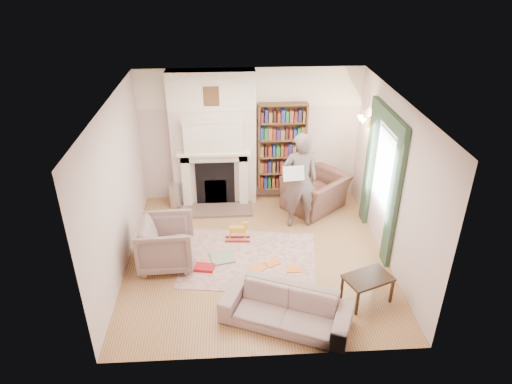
{
  "coord_description": "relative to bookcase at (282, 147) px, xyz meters",
  "views": [
    {
      "loc": [
        -0.41,
        -6.58,
        4.83
      ],
      "look_at": [
        0.0,
        0.25,
        1.15
      ],
      "focal_mm": 32.0,
      "sensor_mm": 36.0,
      "label": 1
    }
  ],
  "objects": [
    {
      "name": "rug",
      "position": [
        -0.79,
        -2.22,
        -1.17
      ],
      "size": [
        2.52,
        2.06,
        0.01
      ],
      "primitive_type": "cube",
      "rotation": [
        0.0,
        0.0,
        -0.14
      ],
      "color": "beige",
      "rests_on": "floor"
    },
    {
      "name": "comic_annuals",
      "position": [
        -0.37,
        -2.49,
        -1.16
      ],
      "size": [
        0.87,
        0.44,
        0.02
      ],
      "color": "red",
      "rests_on": "rug"
    },
    {
      "name": "wall_front",
      "position": [
        -0.65,
        -4.37,
        0.22
      ],
      "size": [
        4.5,
        0.0,
        4.5
      ],
      "primitive_type": "plane",
      "rotation": [
        -1.57,
        0.0,
        0.0
      ],
      "color": "beige",
      "rests_on": "floor"
    },
    {
      "name": "rocking_horse",
      "position": [
        -0.98,
        -1.62,
        -0.97
      ],
      "size": [
        0.47,
        0.21,
        0.4
      ],
      "primitive_type": null,
      "rotation": [
        0.0,
        0.0,
        -0.05
      ],
      "color": "gold",
      "rests_on": "rug"
    },
    {
      "name": "armchair_left",
      "position": [
        -2.19,
        -2.24,
        -0.75
      ],
      "size": [
        0.96,
        0.94,
        0.84
      ],
      "primitive_type": "imported",
      "rotation": [
        0.0,
        0.0,
        1.61
      ],
      "color": "gray",
      "rests_on": "floor"
    },
    {
      "name": "board_game",
      "position": [
        -1.27,
        -2.17,
        -1.15
      ],
      "size": [
        0.47,
        0.47,
        0.03
      ],
      "primitive_type": "cube",
      "rotation": [
        0.0,
        0.0,
        0.22
      ],
      "color": "gold",
      "rests_on": "rug"
    },
    {
      "name": "wall_back",
      "position": [
        -0.65,
        0.13,
        0.22
      ],
      "size": [
        4.5,
        0.0,
        4.5
      ],
      "primitive_type": "plane",
      "rotation": [
        1.57,
        0.0,
        0.0
      ],
      "color": "beige",
      "rests_on": "floor"
    },
    {
      "name": "floor",
      "position": [
        -0.65,
        -2.12,
        -1.18
      ],
      "size": [
        4.5,
        4.5,
        0.0
      ],
      "primitive_type": "plane",
      "color": "brown",
      "rests_on": "ground"
    },
    {
      "name": "sofa",
      "position": [
        -0.34,
        -3.78,
        -0.91
      ],
      "size": [
        1.98,
        1.38,
        0.54
      ],
      "primitive_type": "imported",
      "rotation": [
        0.0,
        0.0,
        -0.4
      ],
      "color": "#B4A994",
      "rests_on": "floor"
    },
    {
      "name": "coffee_table",
      "position": [
        0.96,
        -3.37,
        -0.95
      ],
      "size": [
        0.82,
        0.68,
        0.45
      ],
      "primitive_type": null,
      "rotation": [
        0.0,
        0.0,
        0.38
      ],
      "color": "#372113",
      "rests_on": "floor"
    },
    {
      "name": "curtain_right",
      "position": [
        1.55,
        -1.02,
        0.02
      ],
      "size": [
        0.07,
        0.32,
        2.4
      ],
      "primitive_type": "cube",
      "color": "#2A422C",
      "rests_on": "floor"
    },
    {
      "name": "paraffin_heater",
      "position": [
        -2.25,
        -0.29,
        -0.9
      ],
      "size": [
        0.3,
        0.3,
        0.55
      ],
      "primitive_type": "cylinder",
      "rotation": [
        0.0,
        0.0,
        0.32
      ],
      "color": "#B5B7BE",
      "rests_on": "floor"
    },
    {
      "name": "wall_sconce",
      "position": [
        1.38,
        -0.62,
        0.72
      ],
      "size": [
        0.2,
        0.24,
        0.24
      ],
      "primitive_type": null,
      "color": "gold",
      "rests_on": "wall_right"
    },
    {
      "name": "curtain_left",
      "position": [
        1.55,
        -2.42,
        0.02
      ],
      "size": [
        0.07,
        0.32,
        2.4
      ],
      "primitive_type": "cube",
      "color": "#2A422C",
      "rests_on": "floor"
    },
    {
      "name": "pelmet",
      "position": [
        1.54,
        -1.72,
        1.2
      ],
      "size": [
        0.09,
        1.7,
        0.24
      ],
      "primitive_type": "cube",
      "color": "#2A422C",
      "rests_on": "wall_right"
    },
    {
      "name": "wall_left",
      "position": [
        -2.9,
        -2.12,
        0.22
      ],
      "size": [
        0.0,
        4.5,
        4.5
      ],
      "primitive_type": "plane",
      "rotation": [
        1.57,
        0.0,
        1.57
      ],
      "color": "beige",
      "rests_on": "floor"
    },
    {
      "name": "armchair_reading",
      "position": [
        0.67,
        -0.52,
        -0.8
      ],
      "size": [
        1.54,
        1.53,
        0.76
      ],
      "primitive_type": "imported",
      "rotation": [
        0.0,
        0.0,
        3.84
      ],
      "color": "#51332B",
      "rests_on": "floor"
    },
    {
      "name": "bookcase",
      "position": [
        0.0,
        0.0,
        0.0
      ],
      "size": [
        1.0,
        0.24,
        1.85
      ],
      "primitive_type": "cube",
      "color": "brown",
      "rests_on": "floor"
    },
    {
      "name": "fireplace",
      "position": [
        -1.4,
        -0.07,
        0.21
      ],
      "size": [
        1.7,
        0.58,
        2.8
      ],
      "color": "beige",
      "rests_on": "floor"
    },
    {
      "name": "game_box_lid",
      "position": [
        -1.56,
        -2.46,
        -1.14
      ],
      "size": [
        0.36,
        0.28,
        0.05
      ],
      "primitive_type": "cube",
      "rotation": [
        0.0,
        0.0,
        -0.2
      ],
      "color": "#A91318",
      "rests_on": "rug"
    },
    {
      "name": "ceiling",
      "position": [
        -0.65,
        -2.12,
        1.62
      ],
      "size": [
        4.5,
        4.5,
        0.0
      ],
      "primitive_type": "plane",
      "rotation": [
        3.14,
        0.0,
        0.0
      ],
      "color": "white",
      "rests_on": "wall_back"
    },
    {
      "name": "wall_right",
      "position": [
        1.6,
        -2.12,
        0.22
      ],
      "size": [
        0.0,
        4.5,
        4.5
      ],
      "primitive_type": "plane",
      "rotation": [
        1.57,
        0.0,
        -1.57
      ],
      "color": "beige",
      "rests_on": "floor"
    },
    {
      "name": "newspaper",
      "position": [
        0.07,
        -1.32,
        0.04
      ],
      "size": [
        0.4,
        0.16,
        0.26
      ],
      "primitive_type": "cube",
      "rotation": [
        -0.35,
        0.0,
        0.11
      ],
      "color": "silver",
      "rests_on": "man_reading"
    },
    {
      "name": "window",
      "position": [
        1.58,
        -1.72,
        0.27
      ],
      "size": [
        0.02,
        0.9,
        1.3
      ],
      "primitive_type": "cube",
      "color": "silver",
      "rests_on": "wall_right"
    },
    {
      "name": "man_reading",
      "position": [
        0.22,
        -1.12,
        -0.22
      ],
      "size": [
        0.75,
        0.54,
        1.92
      ],
      "primitive_type": "imported",
      "rotation": [
        0.0,
        0.0,
        3.26
      ],
      "color": "#5E504B",
      "rests_on": "floor"
    }
  ]
}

